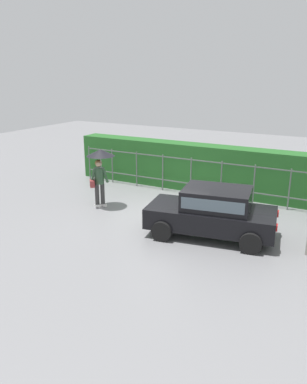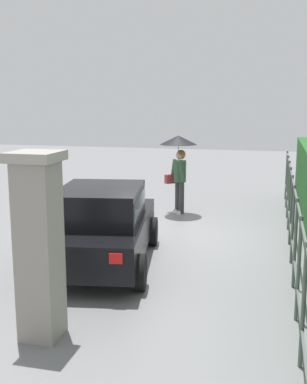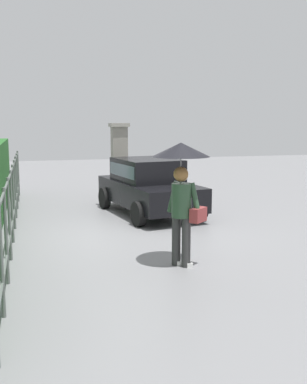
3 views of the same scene
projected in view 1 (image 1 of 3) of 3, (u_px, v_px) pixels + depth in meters
name	position (u px, v px, depth m)	size (l,w,h in m)	color
ground_plane	(163.00, 217.00, 12.89)	(40.00, 40.00, 0.00)	slate
car	(213.00, 210.00, 11.15)	(3.93, 2.34, 1.48)	black
pedestrian	(100.00, 164.00, 13.41)	(0.99, 0.99, 2.12)	#333333
fence_section	(206.00, 176.00, 14.73)	(11.27, 0.05, 1.50)	#59605B
hedge_row	(213.00, 169.00, 15.32)	(12.22, 0.90, 1.90)	#235B23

